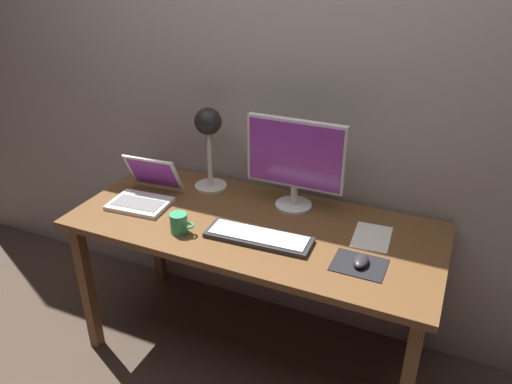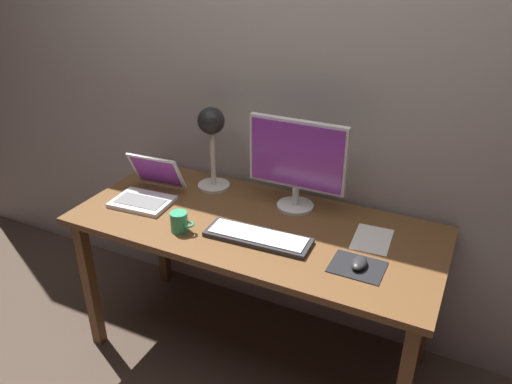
% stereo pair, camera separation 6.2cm
% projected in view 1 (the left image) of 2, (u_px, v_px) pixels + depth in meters
% --- Properties ---
extents(ground_plane, '(4.80, 4.80, 0.00)m').
position_uv_depth(ground_plane, '(254.00, 350.00, 2.48)').
color(ground_plane, '#47382D').
rests_on(ground_plane, ground).
extents(back_wall, '(4.80, 0.06, 2.60)m').
position_uv_depth(back_wall, '(291.00, 73.00, 2.21)').
color(back_wall, '#A8A099').
rests_on(back_wall, ground).
extents(desk, '(1.60, 0.70, 0.74)m').
position_uv_depth(desk, '(254.00, 238.00, 2.18)').
color(desk, brown).
rests_on(desk, ground).
extents(monitor, '(0.45, 0.17, 0.42)m').
position_uv_depth(monitor, '(295.00, 159.00, 2.16)').
color(monitor, silver).
rests_on(monitor, desk).
extents(keyboard_main, '(0.45, 0.16, 0.03)m').
position_uv_depth(keyboard_main, '(259.00, 237.00, 2.02)').
color(keyboard_main, '#28282B').
rests_on(keyboard_main, desk).
extents(laptop, '(0.29, 0.30, 0.20)m').
position_uv_depth(laptop, '(146.00, 189.00, 2.31)').
color(laptop, silver).
rests_on(laptop, desk).
extents(desk_lamp, '(0.16, 0.16, 0.41)m').
position_uv_depth(desk_lamp, '(208.00, 133.00, 2.31)').
color(desk_lamp, beige).
rests_on(desk_lamp, desk).
extents(mousepad, '(0.20, 0.16, 0.00)m').
position_uv_depth(mousepad, '(359.00, 265.00, 1.86)').
color(mousepad, black).
rests_on(mousepad, desk).
extents(mouse, '(0.06, 0.10, 0.03)m').
position_uv_depth(mouse, '(361.00, 261.00, 1.85)').
color(mouse, '#28282B').
rests_on(mouse, mousepad).
extents(coffee_mug, '(0.11, 0.07, 0.09)m').
position_uv_depth(coffee_mug, '(179.00, 223.00, 2.05)').
color(coffee_mug, '#339966').
rests_on(coffee_mug, desk).
extents(paper_sheet_near_mouse, '(0.16, 0.22, 0.00)m').
position_uv_depth(paper_sheet_near_mouse, '(372.00, 237.00, 2.04)').
color(paper_sheet_near_mouse, white).
rests_on(paper_sheet_near_mouse, desk).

